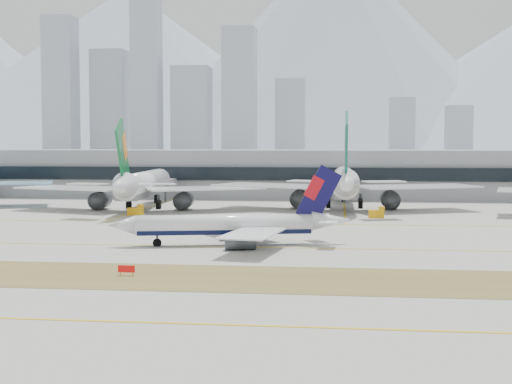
# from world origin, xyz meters

# --- Properties ---
(ground) EXTENTS (3000.00, 3000.00, 0.00)m
(ground) POSITION_xyz_m (0.00, 0.00, 0.00)
(ground) COLOR #A2A198
(ground) RESTS_ON ground
(apron_markings) EXTENTS (360.00, 122.22, 0.06)m
(apron_markings) POSITION_xyz_m (0.00, -53.95, 0.02)
(apron_markings) COLOR brown
(apron_markings) RESTS_ON ground
(taxiing_airliner) EXTENTS (39.96, 34.22, 13.56)m
(taxiing_airliner) POSITION_xyz_m (-2.53, -2.80, 3.27)
(taxiing_airliner) COLOR white
(taxiing_airliner) RESTS_ON ground
(widebody_eva) EXTENTS (64.24, 63.01, 22.95)m
(widebody_eva) POSITION_xyz_m (-35.70, 60.19, 6.10)
(widebody_eva) COLOR white
(widebody_eva) RESTS_ON ground
(widebody_cathay) EXTENTS (69.15, 67.37, 24.64)m
(widebody_cathay) POSITION_xyz_m (16.30, 68.55, 6.55)
(widebody_cathay) COLOR white
(widebody_cathay) RESTS_ON ground
(terminal) EXTENTS (280.00, 43.10, 15.00)m
(terminal) POSITION_xyz_m (0.00, 114.84, 7.50)
(terminal) COLOR gray
(terminal) RESTS_ON ground
(hold_sign_left) EXTENTS (2.20, 0.15, 1.35)m
(hold_sign_left) POSITION_xyz_m (-11.96, -32.00, 0.88)
(hold_sign_left) COLOR red
(hold_sign_left) RESTS_ON ground
(gse_b) EXTENTS (3.55, 2.00, 2.60)m
(gse_b) POSITION_xyz_m (-32.90, 44.36, 1.05)
(gse_b) COLOR #FFB10D
(gse_b) RESTS_ON ground
(gse_c) EXTENTS (3.55, 2.00, 2.60)m
(gse_c) POSITION_xyz_m (23.52, 44.92, 1.05)
(gse_c) COLOR #FFB10D
(gse_c) RESTS_ON ground
(city_skyline) EXTENTS (342.00, 49.80, 140.00)m
(city_skyline) POSITION_xyz_m (-106.76, 453.42, 49.80)
(city_skyline) COLOR #9DA5B3
(city_skyline) RESTS_ON ground
(mountain_ridge) EXTENTS (2830.00, 1120.00, 470.00)m
(mountain_ridge) POSITION_xyz_m (33.00, 1404.14, 181.85)
(mountain_ridge) COLOR #9EA8B7
(mountain_ridge) RESTS_ON ground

